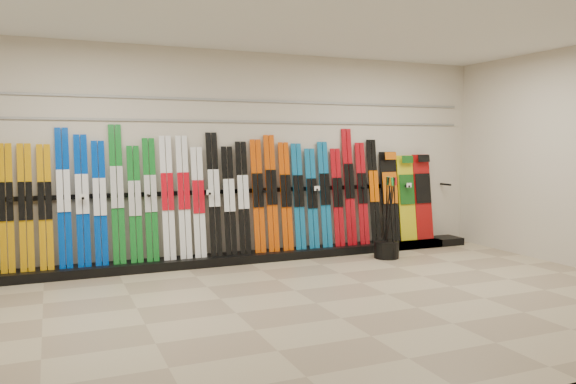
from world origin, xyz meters
name	(u,v)px	position (x,y,z in m)	size (l,w,h in m)	color
floor	(316,303)	(0.00, 0.00, 0.00)	(8.00, 8.00, 0.00)	gray
back_wall	(241,156)	(0.00, 2.50, 1.50)	(8.00, 8.00, 0.00)	beige
ceiling	(317,14)	(0.00, 0.00, 3.00)	(8.00, 8.00, 0.00)	silver
ski_rack_base	(261,256)	(0.22, 2.28, 0.06)	(8.00, 0.40, 0.12)	black
skis	(213,198)	(-0.46, 2.34, 0.93)	(5.38, 0.27, 1.82)	#C98A09
snowboards	(407,197)	(2.77, 2.35, 0.82)	(0.95, 0.22, 1.43)	black
pole_bin	(386,250)	(1.98, 1.70, 0.12)	(0.36, 0.36, 0.25)	black
ski_poles	(390,217)	(2.00, 1.67, 0.61)	(0.17, 0.31, 1.18)	black
slatwall_rail_0	(241,122)	(0.00, 2.48, 2.00)	(7.60, 0.02, 0.03)	gray
slatwall_rail_1	(241,100)	(0.00, 2.48, 2.30)	(7.60, 0.02, 0.03)	gray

